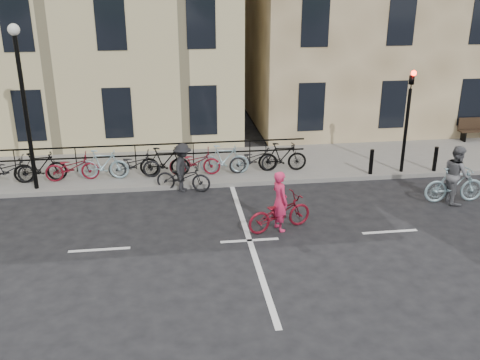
{
  "coord_description": "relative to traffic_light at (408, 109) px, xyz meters",
  "views": [
    {
      "loc": [
        -1.99,
        -12.86,
        6.72
      ],
      "look_at": [
        -0.02,
        1.77,
        1.1
      ],
      "focal_mm": 40.0,
      "sensor_mm": 36.0,
      "label": 1
    }
  ],
  "objects": [
    {
      "name": "cyclist_pink",
      "position": [
        -5.26,
        -3.76,
        -1.85
      ],
      "size": [
        2.08,
        1.27,
        1.75
      ],
      "rotation": [
        0.0,
        0.0,
        1.89
      ],
      "color": "maroon",
      "rests_on": "ground"
    },
    {
      "name": "cyclist_dark",
      "position": [
        -7.85,
        -0.44,
        -1.81
      ],
      "size": [
        1.95,
        1.19,
        1.64
      ],
      "rotation": [
        0.0,
        0.0,
        1.27
      ],
      "color": "black",
      "rests_on": "ground"
    },
    {
      "name": "bollard_east",
      "position": [
        -1.2,
        -0.09,
        -1.85
      ],
      "size": [
        0.14,
        0.14,
        0.9
      ],
      "primitive_type": "cylinder",
      "color": "black",
      "rests_on": "sidewalk"
    },
    {
      "name": "building_west",
      "position": [
        -15.2,
        8.66,
        2.7
      ],
      "size": [
        20.0,
        10.0,
        10.0
      ],
      "primitive_type": "cube",
      "color": "#CBBA89",
      "rests_on": "sidewalk"
    },
    {
      "name": "traffic_light",
      "position": [
        0.0,
        0.0,
        0.0
      ],
      "size": [
        0.18,
        0.3,
        3.9
      ],
      "color": "black",
      "rests_on": "sidewalk"
    },
    {
      "name": "ground",
      "position": [
        -6.2,
        -4.34,
        -2.45
      ],
      "size": [
        120.0,
        120.0,
        0.0
      ],
      "primitive_type": "plane",
      "color": "black",
      "rests_on": "ground"
    },
    {
      "name": "parked_bikes",
      "position": [
        -9.02,
        0.7,
        -1.81
      ],
      "size": [
        11.45,
        1.23,
        1.05
      ],
      "color": "black",
      "rests_on": "sidewalk"
    },
    {
      "name": "lamp_post",
      "position": [
        -12.7,
        0.06,
        1.04
      ],
      "size": [
        0.36,
        0.36,
        5.28
      ],
      "color": "black",
      "rests_on": "sidewalk"
    },
    {
      "name": "cyclist_grey",
      "position": [
        0.62,
        -2.54,
        -1.7
      ],
      "size": [
        1.94,
        0.93,
        1.86
      ],
      "rotation": [
        0.0,
        0.0,
        1.53
      ],
      "color": "#8BACB6",
      "rests_on": "ground"
    },
    {
      "name": "bench",
      "position": [
        4.8,
        3.39,
        -1.78
      ],
      "size": [
        1.6,
        0.41,
        0.97
      ],
      "color": "black",
      "rests_on": "sidewalk"
    },
    {
      "name": "bollard_west",
      "position": [
        1.2,
        -0.09,
        -1.85
      ],
      "size": [
        0.14,
        0.14,
        0.9
      ],
      "primitive_type": "cylinder",
      "color": "black",
      "rests_on": "sidewalk"
    },
    {
      "name": "sidewalk",
      "position": [
        -10.2,
        1.66,
        -2.38
      ],
      "size": [
        46.0,
        4.0,
        0.15
      ],
      "primitive_type": "cube",
      "color": "slate",
      "rests_on": "ground"
    }
  ]
}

